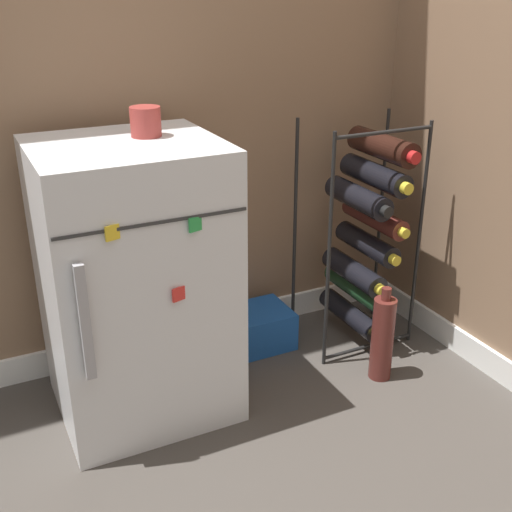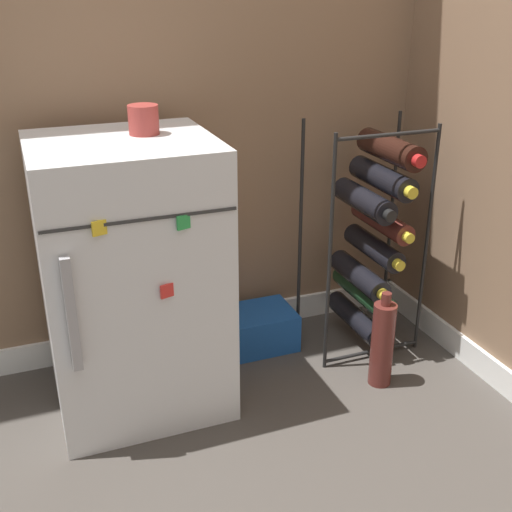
# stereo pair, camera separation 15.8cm
# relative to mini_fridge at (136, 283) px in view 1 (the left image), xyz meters

# --- Properties ---
(ground_plane) EXTENTS (14.00, 14.00, 0.00)m
(ground_plane) POSITION_rel_mini_fridge_xyz_m (0.16, -0.40, -0.40)
(ground_plane) COLOR #423D38
(mini_fridge) EXTENTS (0.49, 0.47, 0.80)m
(mini_fridge) POSITION_rel_mini_fridge_xyz_m (0.00, 0.00, 0.00)
(mini_fridge) COLOR silver
(mini_fridge) RESTS_ON ground_plane
(wine_rack) EXTENTS (0.36, 0.33, 0.78)m
(wine_rack) POSITION_rel_mini_fridge_xyz_m (0.80, 0.04, -0.00)
(wine_rack) COLOR black
(wine_rack) RESTS_ON ground_plane
(soda_box) EXTENTS (0.30, 0.19, 0.13)m
(soda_box) POSITION_rel_mini_fridge_xyz_m (0.41, 0.15, -0.33)
(soda_box) COLOR #194C9E
(soda_box) RESTS_ON ground_plane
(fridge_top_cup) EXTENTS (0.08, 0.08, 0.08)m
(fridge_top_cup) POSITION_rel_mini_fridge_xyz_m (0.07, 0.04, 0.44)
(fridge_top_cup) COLOR maroon
(fridge_top_cup) RESTS_ON mini_fridge
(loose_bottle_floor) EXTENTS (0.07, 0.07, 0.32)m
(loose_bottle_floor) POSITION_rel_mini_fridge_xyz_m (0.72, -0.20, -0.26)
(loose_bottle_floor) COLOR #56231E
(loose_bottle_floor) RESTS_ON ground_plane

